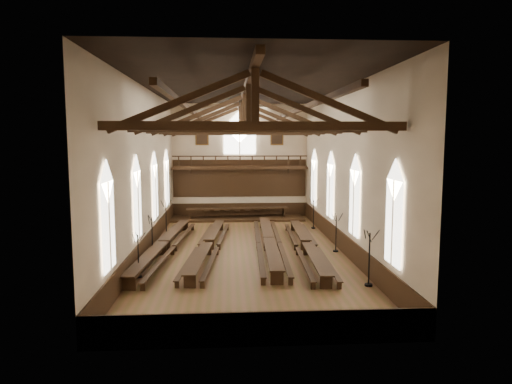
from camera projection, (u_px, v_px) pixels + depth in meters
ground at (246, 252)px, 28.13m from camera, size 26.00×26.00×0.00m
room_walls at (245, 147)px, 27.38m from camera, size 26.00×26.00×26.00m
wainscot_band at (245, 242)px, 28.06m from camera, size 12.00×26.00×1.20m
side_windows at (245, 191)px, 27.70m from camera, size 11.85×19.80×4.50m
end_window at (240, 135)px, 40.08m from camera, size 2.80×0.12×3.80m
minstrels_gallery at (240, 173)px, 40.23m from camera, size 11.80×1.24×3.70m
portraits at (240, 137)px, 40.10m from camera, size 7.75×0.09×1.45m
roof_trusses at (245, 117)px, 27.18m from camera, size 11.70×25.70×2.80m
refectory_row_a at (164, 244)px, 27.69m from camera, size 2.16×14.64×0.76m
refectory_row_b at (208, 244)px, 27.87m from camera, size 2.01×14.22×0.72m
refectory_row_c at (269, 241)px, 28.61m from camera, size 1.86×14.80×0.79m
refectory_row_d at (307, 244)px, 27.77m from camera, size 1.75×14.28×0.73m
dais at (238, 218)px, 39.41m from camera, size 11.40×2.84×0.19m
high_table at (238, 209)px, 39.31m from camera, size 8.83×1.70×0.82m
high_chairs at (237, 209)px, 40.17m from camera, size 5.87×0.48×1.08m
candelabrum_left_near at (138, 264)px, 22.78m from camera, size 0.66×0.70×2.31m
candelabrum_left_mid at (152, 244)px, 26.96m from camera, size 0.66×0.76×2.47m
candelabrum_left_far at (166, 224)px, 33.03m from camera, size 0.77×0.73×2.55m
candelabrum_right_near at (369, 269)px, 21.44m from camera, size 0.75×0.83×2.70m
candelabrum_right_mid at (336, 240)px, 28.00m from camera, size 0.73×0.68×2.41m
candelabrum_right_far at (313, 219)px, 35.35m from camera, size 0.69×0.70×2.35m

